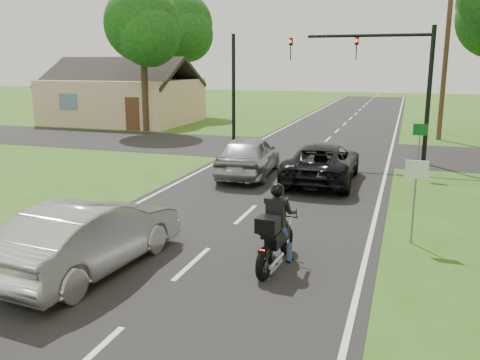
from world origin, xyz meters
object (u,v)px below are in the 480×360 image
Objects in this scene: motorcycle_rider at (275,235)px; silver_sedan at (91,236)px; traffic_signal at (386,69)px; utility_pole_far at (446,51)px; sign_green at (420,137)px; dark_suv at (322,163)px; silver_suv at (249,155)px; sign_white at (416,182)px.

silver_sedan is at bearing -154.45° from motorcycle_rider.
traffic_signal is at bearing 88.33° from motorcycle_rider.
traffic_signal is at bearing -109.68° from utility_pole_far.
utility_pole_far is 11.63m from sign_green.
silver_sedan is 13.81m from sign_green.
dark_suv is at bearing -103.35° from silver_sedan.
motorcycle_rider reaches higher than dark_suv.
silver_suv is at bearing -120.93° from utility_pole_far.
sign_white is (6.63, 3.98, 0.80)m from silver_sedan.
dark_suv is 14.53m from utility_pole_far.
sign_green is (6.41, 1.85, 0.77)m from silver_suv.
silver_suv reaches higher than dark_suv.
utility_pole_far reaches higher than dark_suv.
silver_sedan is 0.48× the size of utility_pole_far.
dark_suv is at bearing -110.64° from traffic_signal.
utility_pole_far is at bearing 70.32° from traffic_signal.
sign_green is (3.45, 2.00, 0.85)m from dark_suv.
utility_pole_far reaches higher than traffic_signal.
silver_sedan is 24.77m from utility_pole_far.
utility_pole_far reaches higher than motorcycle_rider.
silver_sedan is 2.24× the size of sign_white.
traffic_signal reaches higher than silver_suv.
motorcycle_rider is 9.32m from silver_suv.
motorcycle_rider is 1.05× the size of sign_green.
utility_pole_far reaches higher than sign_green.
sign_white is at bearing 130.83° from silver_suv.
motorcycle_rider is 11.03m from sign_green.
silver_sedan is at bearing -109.46° from utility_pole_far.
silver_sedan is at bearing -149.01° from sign_white.
motorcycle_rider is 0.35× the size of traffic_signal.
sign_white is at bearing -91.43° from sign_green.
sign_green reaches higher than dark_suv.
traffic_signal is at bearing 117.38° from sign_green.
motorcycle_rider is at bearing -96.39° from traffic_signal.
silver_sedan is 16.24m from traffic_signal.
traffic_signal reaches higher than dark_suv.
utility_pole_far is at bearing -104.13° from silver_sedan.
sign_white is at bearing -82.95° from traffic_signal.
utility_pole_far is (4.75, 13.02, 4.33)m from dark_suv.
motorcycle_rider is 0.42× the size of dark_suv.
silver_suv is (0.42, 10.13, 0.03)m from silver_sedan.
silver_suv is at bearing -134.90° from traffic_signal.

